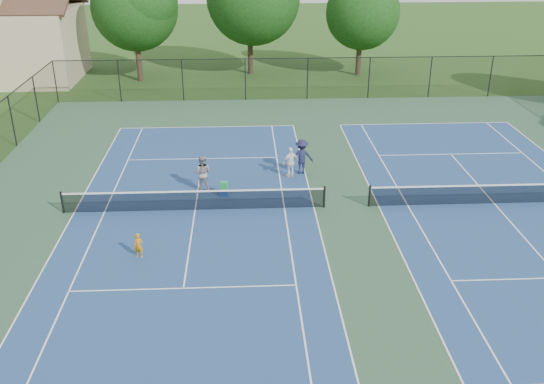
{
  "coord_description": "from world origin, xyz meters",
  "views": [
    {
      "loc": [
        -4.69,
        -25.03,
        12.4
      ],
      "look_at": [
        -3.51,
        -1.0,
        1.3
      ],
      "focal_mm": 40.0,
      "sensor_mm": 36.0,
      "label": 1
    }
  ],
  "objects_px": {
    "clapboard_house": "(13,41)",
    "ball_crate": "(224,193)",
    "tree_back_c": "(362,8)",
    "child_player": "(139,246)",
    "bystander_b": "(302,157)",
    "ball_hopper": "(224,186)",
    "tree_back_a": "(134,4)",
    "bystander_a": "(291,162)",
    "instructor": "(202,173)"
  },
  "relations": [
    {
      "from": "bystander_a",
      "to": "ball_crate",
      "type": "xyz_separation_m",
      "value": [
        -3.36,
        -2.18,
        -0.65
      ]
    },
    {
      "from": "clapboard_house",
      "to": "ball_crate",
      "type": "bearing_deg",
      "value": -53.62
    },
    {
      "from": "ball_hopper",
      "to": "bystander_b",
      "type": "bearing_deg",
      "value": 33.35
    },
    {
      "from": "tree_back_c",
      "to": "child_player",
      "type": "height_order",
      "value": "tree_back_c"
    },
    {
      "from": "tree_back_c",
      "to": "bystander_a",
      "type": "bearing_deg",
      "value": -108.95
    },
    {
      "from": "bystander_a",
      "to": "bystander_b",
      "type": "xyz_separation_m",
      "value": [
        0.61,
        0.44,
        0.13
      ]
    },
    {
      "from": "clapboard_house",
      "to": "ball_crate",
      "type": "distance_m",
      "value": 29.34
    },
    {
      "from": "tree_back_c",
      "to": "child_player",
      "type": "xyz_separation_m",
      "value": [
        -13.92,
        -29.07,
        -4.96
      ]
    },
    {
      "from": "child_player",
      "to": "ball_crate",
      "type": "distance_m",
      "value": 6.45
    },
    {
      "from": "child_player",
      "to": "instructor",
      "type": "height_order",
      "value": "instructor"
    },
    {
      "from": "tree_back_a",
      "to": "bystander_b",
      "type": "relative_size",
      "value": 4.9
    },
    {
      "from": "child_player",
      "to": "clapboard_house",
      "type": "bearing_deg",
      "value": 126.67
    },
    {
      "from": "instructor",
      "to": "bystander_b",
      "type": "distance_m",
      "value": 5.37
    },
    {
      "from": "instructor",
      "to": "bystander_a",
      "type": "relative_size",
      "value": 1.13
    },
    {
      "from": "bystander_b",
      "to": "ball_crate",
      "type": "distance_m",
      "value": 4.82
    },
    {
      "from": "bystander_a",
      "to": "clapboard_house",
      "type": "bearing_deg",
      "value": -73.67
    },
    {
      "from": "bystander_b",
      "to": "ball_crate",
      "type": "xyz_separation_m",
      "value": [
        -3.97,
        -2.61,
        -0.77
      ]
    },
    {
      "from": "bystander_a",
      "to": "tree_back_a",
      "type": "bearing_deg",
      "value": -90.07
    },
    {
      "from": "tree_back_a",
      "to": "bystander_b",
      "type": "xyz_separation_m",
      "value": [
        11.28,
        -19.89,
        -5.1
      ]
    },
    {
      "from": "instructor",
      "to": "ball_hopper",
      "type": "xyz_separation_m",
      "value": [
        1.06,
        -0.74,
        -0.38
      ]
    },
    {
      "from": "bystander_a",
      "to": "ball_crate",
      "type": "height_order",
      "value": "bystander_a"
    },
    {
      "from": "tree_back_c",
      "to": "bystander_a",
      "type": "distance_m",
      "value": 23.03
    },
    {
      "from": "tree_back_a",
      "to": "bystander_b",
      "type": "distance_m",
      "value": 23.43
    },
    {
      "from": "bystander_b",
      "to": "ball_hopper",
      "type": "bearing_deg",
      "value": 32.11
    },
    {
      "from": "child_player",
      "to": "bystander_a",
      "type": "height_order",
      "value": "bystander_a"
    },
    {
      "from": "tree_back_a",
      "to": "instructor",
      "type": "bearing_deg",
      "value": -73.96
    },
    {
      "from": "bystander_a",
      "to": "child_player",
      "type": "bearing_deg",
      "value": 21.78
    },
    {
      "from": "ball_hopper",
      "to": "ball_crate",
      "type": "bearing_deg",
      "value": 0.0
    },
    {
      "from": "instructor",
      "to": "ball_crate",
      "type": "xyz_separation_m",
      "value": [
        1.06,
        -0.74,
        -0.75
      ]
    },
    {
      "from": "ball_hopper",
      "to": "clapboard_house",
      "type": "bearing_deg",
      "value": 126.38
    },
    {
      "from": "tree_back_c",
      "to": "clapboard_house",
      "type": "height_order",
      "value": "tree_back_c"
    },
    {
      "from": "tree_back_a",
      "to": "ball_crate",
      "type": "distance_m",
      "value": 24.38
    },
    {
      "from": "tree_back_c",
      "to": "ball_hopper",
      "type": "distance_m",
      "value": 26.29
    },
    {
      "from": "tree_back_a",
      "to": "ball_crate",
      "type": "relative_size",
      "value": 22.92
    },
    {
      "from": "tree_back_c",
      "to": "bystander_b",
      "type": "bearing_deg",
      "value": -107.82
    },
    {
      "from": "ball_hopper",
      "to": "tree_back_a",
      "type": "bearing_deg",
      "value": 108.0
    },
    {
      "from": "clapboard_house",
      "to": "ball_crate",
      "type": "relative_size",
      "value": 27.05
    },
    {
      "from": "tree_back_a",
      "to": "clapboard_house",
      "type": "relative_size",
      "value": 0.85
    },
    {
      "from": "tree_back_a",
      "to": "ball_hopper",
      "type": "bearing_deg",
      "value": -72.0
    },
    {
      "from": "tree_back_a",
      "to": "ball_hopper",
      "type": "relative_size",
      "value": 22.36
    },
    {
      "from": "bystander_a",
      "to": "bystander_b",
      "type": "relative_size",
      "value": 0.86
    },
    {
      "from": "tree_back_a",
      "to": "ball_crate",
      "type": "height_order",
      "value": "tree_back_a"
    },
    {
      "from": "bystander_b",
      "to": "ball_hopper",
      "type": "distance_m",
      "value": 4.77
    },
    {
      "from": "clapboard_house",
      "to": "bystander_b",
      "type": "distance_m",
      "value": 29.9
    },
    {
      "from": "tree_back_c",
      "to": "ball_hopper",
      "type": "xyz_separation_m",
      "value": [
        -10.69,
        -23.51,
        -4.95
      ]
    },
    {
      "from": "ball_crate",
      "to": "ball_hopper",
      "type": "relative_size",
      "value": 0.98
    },
    {
      "from": "instructor",
      "to": "ball_hopper",
      "type": "bearing_deg",
      "value": 155.9
    },
    {
      "from": "child_player",
      "to": "instructor",
      "type": "distance_m",
      "value": 6.68
    },
    {
      "from": "clapboard_house",
      "to": "ball_hopper",
      "type": "relative_size",
      "value": 26.39
    },
    {
      "from": "clapboard_house",
      "to": "ball_crate",
      "type": "xyz_separation_m",
      "value": [
        17.31,
        -23.51,
        -2.93
      ]
    }
  ]
}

